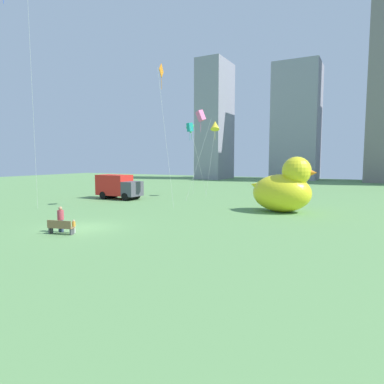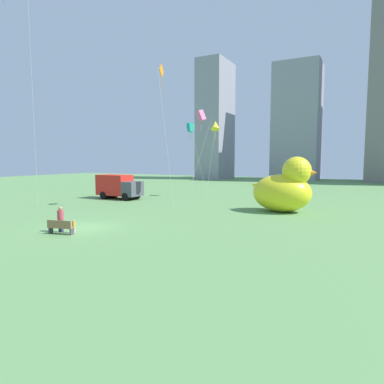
{
  "view_description": "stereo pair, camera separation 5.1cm",
  "coord_description": "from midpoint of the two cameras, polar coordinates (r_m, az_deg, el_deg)",
  "views": [
    {
      "loc": [
        17.12,
        -16.44,
        4.68
      ],
      "look_at": [
        5.46,
        5.75,
        2.23
      ],
      "focal_mm": 31.21,
      "sensor_mm": 36.0,
      "label": 1
    },
    {
      "loc": [
        17.17,
        -16.41,
        4.68
      ],
      "look_at": [
        5.46,
        5.75,
        2.23
      ],
      "focal_mm": 31.21,
      "sensor_mm": 36.0,
      "label": 2
    }
  ],
  "objects": [
    {
      "name": "kite_orange",
      "position": [
        32.86,
        -5.24,
        18.91
      ],
      "size": [
        1.29,
        1.72,
        13.54
      ],
      "color": "silver",
      "rests_on": "ground"
    },
    {
      "name": "giant_inflatable_duck",
      "position": [
        30.74,
        15.43,
        0.57
      ],
      "size": [
        5.95,
        3.82,
        4.93
      ],
      "color": "yellow",
      "rests_on": "ground"
    },
    {
      "name": "kite_teal",
      "position": [
        44.17,
        -0.39,
        10.96
      ],
      "size": [
        1.19,
        1.19,
        9.45
      ],
      "color": "silver",
      "rests_on": "ground"
    },
    {
      "name": "city_skyline",
      "position": [
        80.58,
        28.47,
        13.23
      ],
      "size": [
        62.26,
        18.92,
        38.32
      ],
      "color": "gray",
      "rests_on": "ground"
    },
    {
      "name": "kite_pink",
      "position": [
        36.7,
        1.46,
        12.82
      ],
      "size": [
        2.6,
        2.5,
        10.02
      ],
      "color": "silver",
      "rests_on": "ground"
    },
    {
      "name": "kite_green",
      "position": [
        45.79,
        -0.09,
        11.01
      ],
      "size": [
        2.83,
        2.82,
        9.8
      ],
      "color": "silver",
      "rests_on": "ground"
    },
    {
      "name": "park_bench",
      "position": [
        22.53,
        -21.64,
        -5.56
      ],
      "size": [
        1.75,
        0.83,
        0.9
      ],
      "color": "olive",
      "rests_on": "ground"
    },
    {
      "name": "ground_plane",
      "position": [
        24.2,
        -18.24,
        -5.84
      ],
      "size": [
        140.0,
        140.0,
        0.0
      ],
      "primitive_type": "plane",
      "color": "#5F9052"
    },
    {
      "name": "person_child",
      "position": [
        22.63,
        -19.61,
        -5.44
      ],
      "size": [
        0.21,
        0.21,
        0.86
      ],
      "color": "silver",
      "rests_on": "ground"
    },
    {
      "name": "kite_yellow",
      "position": [
        41.66,
        3.92,
        11.3
      ],
      "size": [
        1.81,
        1.9,
        9.56
      ],
      "color": "silver",
      "rests_on": "ground"
    },
    {
      "name": "box_truck",
      "position": [
        40.5,
        -12.52,
        0.86
      ],
      "size": [
        5.53,
        2.5,
        2.85
      ],
      "color": "red",
      "rests_on": "ground"
    },
    {
      "name": "person_adult",
      "position": [
        23.13,
        -21.59,
        -4.16
      ],
      "size": [
        0.41,
        0.41,
        1.66
      ],
      "color": "#38476B",
      "rests_on": "ground"
    }
  ]
}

